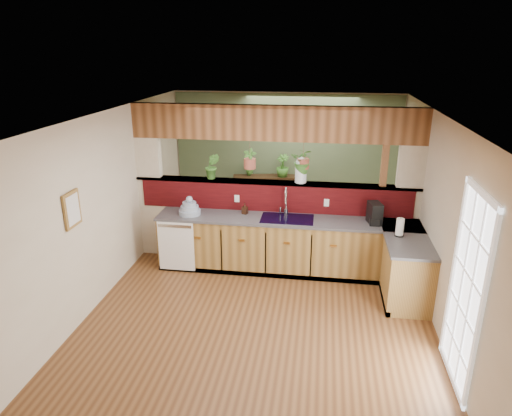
# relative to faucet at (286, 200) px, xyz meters

# --- Properties ---
(ground) EXTENTS (4.60, 7.00, 0.01)m
(ground) POSITION_rel_faucet_xyz_m (-0.21, -1.13, -1.15)
(ground) COLOR brown
(ground) RESTS_ON ground
(ceiling) EXTENTS (4.60, 7.00, 0.01)m
(ceiling) POSITION_rel_faucet_xyz_m (-0.21, -1.13, 1.45)
(ceiling) COLOR brown
(ceiling) RESTS_ON ground
(wall_back) EXTENTS (4.60, 0.02, 2.60)m
(wall_back) POSITION_rel_faucet_xyz_m (-0.21, 2.37, 0.15)
(wall_back) COLOR beige
(wall_back) RESTS_ON ground
(wall_front) EXTENTS (4.60, 0.02, 2.60)m
(wall_front) POSITION_rel_faucet_xyz_m (-0.21, -4.63, 0.15)
(wall_front) COLOR beige
(wall_front) RESTS_ON ground
(wall_left) EXTENTS (0.02, 7.00, 2.60)m
(wall_left) POSITION_rel_faucet_xyz_m (-2.51, -1.13, 0.15)
(wall_left) COLOR beige
(wall_left) RESTS_ON ground
(wall_right) EXTENTS (0.02, 7.00, 2.60)m
(wall_right) POSITION_rel_faucet_xyz_m (2.09, -1.13, 0.15)
(wall_right) COLOR beige
(wall_right) RESTS_ON ground
(pass_through_partition) EXTENTS (4.60, 0.21, 2.60)m
(pass_through_partition) POSITION_rel_faucet_xyz_m (-0.18, 0.22, 0.04)
(pass_through_partition) COLOR beige
(pass_through_partition) RESTS_ON ground
(pass_through_ledge) EXTENTS (4.60, 0.21, 0.04)m
(pass_through_ledge) POSITION_rel_faucet_xyz_m (-0.21, 0.22, 0.22)
(pass_through_ledge) COLOR brown
(pass_through_ledge) RESTS_ON ground
(header_beam) EXTENTS (4.60, 0.15, 0.55)m
(header_beam) POSITION_rel_faucet_xyz_m (-0.21, 0.22, 1.17)
(header_beam) COLOR brown
(header_beam) RESTS_ON ground
(sage_backwall) EXTENTS (4.55, 0.02, 2.55)m
(sage_backwall) POSITION_rel_faucet_xyz_m (-0.21, 2.35, 0.15)
(sage_backwall) COLOR #4F6243
(sage_backwall) RESTS_ON ground
(countertop) EXTENTS (4.14, 1.52, 0.90)m
(countertop) POSITION_rel_faucet_xyz_m (0.63, -0.26, -0.70)
(countertop) COLOR brown
(countertop) RESTS_ON ground
(dishwasher) EXTENTS (0.58, 0.03, 0.82)m
(dishwasher) POSITION_rel_faucet_xyz_m (-1.69, -0.47, -0.70)
(dishwasher) COLOR white
(dishwasher) RESTS_ON ground
(navy_sink) EXTENTS (0.82, 0.50, 0.18)m
(navy_sink) POSITION_rel_faucet_xyz_m (0.04, -0.16, -0.33)
(navy_sink) COLOR black
(navy_sink) RESTS_ON countertop
(french_door) EXTENTS (0.06, 1.02, 2.16)m
(french_door) POSITION_rel_faucet_xyz_m (2.06, -2.43, -0.10)
(french_door) COLOR white
(french_door) RESTS_ON ground
(framed_print) EXTENTS (0.04, 0.35, 0.45)m
(framed_print) POSITION_rel_faucet_xyz_m (-2.48, -1.93, 0.40)
(framed_print) COLOR brown
(framed_print) RESTS_ON wall_left
(faucet) EXTENTS (0.21, 0.21, 0.47)m
(faucet) POSITION_rel_faucet_xyz_m (0.00, 0.00, 0.00)
(faucet) COLOR #B7B7B2
(faucet) RESTS_ON countertop
(dish_stack) EXTENTS (0.35, 0.35, 0.31)m
(dish_stack) POSITION_rel_faucet_xyz_m (-1.52, -0.19, -0.16)
(dish_stack) COLOR #8C9CB5
(dish_stack) RESTS_ON countertop
(soap_dispenser) EXTENTS (0.10, 0.10, 0.18)m
(soap_dispenser) POSITION_rel_faucet_xyz_m (-0.65, -0.03, -0.16)
(soap_dispenser) COLOR #392114
(soap_dispenser) RESTS_ON countertop
(coffee_maker) EXTENTS (0.17, 0.29, 0.32)m
(coffee_maker) POSITION_rel_faucet_xyz_m (1.37, -0.16, -0.10)
(coffee_maker) COLOR black
(coffee_maker) RESTS_ON countertop
(paper_towel) EXTENTS (0.13, 0.13, 0.28)m
(paper_towel) POSITION_rel_faucet_xyz_m (1.67, -0.61, -0.13)
(paper_towel) COLOR black
(paper_towel) RESTS_ON countertop
(glass_jar) EXTENTS (0.19, 0.19, 0.41)m
(glass_jar) POSITION_rel_faucet_xyz_m (0.21, 0.22, 0.44)
(glass_jar) COLOR silver
(glass_jar) RESTS_ON pass_through_ledge
(ledge_plant_left) EXTENTS (0.26, 0.22, 0.43)m
(ledge_plant_left) POSITION_rel_faucet_xyz_m (-1.23, 0.22, 0.45)
(ledge_plant_left) COLOR #346824
(ledge_plant_left) RESTS_ON pass_through_ledge
(hanging_plant_a) EXTENTS (0.23, 0.19, 0.53)m
(hanging_plant_a) POSITION_rel_faucet_xyz_m (-0.61, 0.22, 0.68)
(hanging_plant_a) COLOR brown
(hanging_plant_a) RESTS_ON header_beam
(hanging_plant_b) EXTENTS (0.43, 0.40, 0.53)m
(hanging_plant_b) POSITION_rel_faucet_xyz_m (0.24, 0.22, 0.77)
(hanging_plant_b) COLOR brown
(hanging_plant_b) RESTS_ON header_beam
(shelving_console) EXTENTS (1.37, 0.60, 0.88)m
(shelving_console) POSITION_rel_faucet_xyz_m (-0.59, 2.12, -0.65)
(shelving_console) COLOR black
(shelving_console) RESTS_ON ground
(shelf_plant_a) EXTENTS (0.22, 0.16, 0.38)m
(shelf_plant_a) POSITION_rel_faucet_xyz_m (-0.94, 2.12, -0.02)
(shelf_plant_a) COLOR #346824
(shelf_plant_a) RESTS_ON shelving_console
(shelf_plant_b) EXTENTS (0.33, 0.33, 0.46)m
(shelf_plant_b) POSITION_rel_faucet_xyz_m (-0.25, 2.12, 0.02)
(shelf_plant_b) COLOR #346824
(shelf_plant_b) RESTS_ON shelving_console
(floor_plant) EXTENTS (0.68, 0.60, 0.73)m
(floor_plant) POSITION_rel_faucet_xyz_m (0.84, 1.03, -0.79)
(floor_plant) COLOR #346824
(floor_plant) RESTS_ON ground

